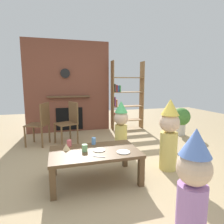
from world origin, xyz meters
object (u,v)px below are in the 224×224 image
Objects in this scene: coffee_table at (95,155)px; paper_plate_rear at (123,152)px; paper_plate_front at (99,150)px; child_by_the_chairs at (121,125)px; bookshelf at (125,99)px; child_in_pink at (169,133)px; dining_chair_middle at (70,120)px; potted_plant_tall at (181,119)px; dining_chair_left at (41,121)px; paper_cup_near_right at (94,141)px; paper_cup_near_left at (69,143)px; birthday_cake_slice at (66,147)px; child_with_cone_hat at (193,185)px; paper_cup_center at (85,148)px.

paper_plate_rear is at bearing -25.82° from coffee_table.
paper_plate_front is 1.15m from child_by_the_chairs.
bookshelf is 1.76× the size of child_in_pink.
dining_chair_middle is 1.31× the size of potted_plant_tall.
paper_plate_rear is 0.20× the size of dining_chair_middle.
child_by_the_chairs is 1.70m from dining_chair_left.
paper_plate_rear is at bearing -54.92° from paper_cup_near_right.
bookshelf reaches higher than paper_cup_near_left.
bookshelf is 19.00× the size of birthday_cake_slice.
coffee_table is at bearing -97.47° from paper_cup_near_right.
paper_plate_front is at bearing -38.09° from paper_cup_near_left.
dining_chair_middle is (-1.36, 1.73, -0.06)m from child_in_pink.
child_with_cone_hat is at bearing 63.35° from child_in_pink.
coffee_table is 1.19× the size of child_with_cone_hat.
potted_plant_tall is at bearing 155.79° from dining_chair_middle.
child_with_cone_hat is (0.55, -1.25, 0.16)m from coffee_table.
coffee_table is 1.17m from child_by_the_chairs.
birthday_cake_slice is (-1.74, -2.54, -0.41)m from bookshelf.
child_in_pink is (1.50, -0.09, 0.11)m from birthday_cake_slice.
birthday_cake_slice is (-0.40, -0.15, -0.01)m from paper_cup_near_right.
paper_plate_front is at bearing -18.74° from birthday_cake_slice.
paper_plate_rear is 2.85m from potted_plant_tall.
paper_cup_near_right is at bearing -8.19° from child_by_the_chairs.
coffee_table is 0.17m from paper_cup_center.
coffee_table is 1.16m from child_in_pink.
paper_plate_rear is 1.16m from child_by_the_chairs.
child_in_pink is (1.46, -0.24, 0.11)m from paper_cup_near_left.
birthday_cake_slice is at bearing -124.43° from bookshelf.
child_by_the_chairs is at bearing 37.82° from birthday_cake_slice.
paper_cup_near_right is 0.57× the size of paper_plate_rear.
paper_cup_near_right is 0.14× the size of potted_plant_tall.
child_in_pink is at bearing 14.22° from paper_plate_rear.
bookshelf is 3.03m from paper_plate_front.
dining_chair_left is 1.00× the size of dining_chair_middle.
paper_plate_front is at bearing -145.71° from potted_plant_tall.
paper_plate_front is at bearing -1.93° from child_with_cone_hat.
child_with_cone_hat is 3.11m from dining_chair_middle.
birthday_cake_slice is 3.28m from potted_plant_tall.
birthday_cake_slice reaches higher than coffee_table.
paper_cup_center is at bearing -0.55° from child_in_pink.
coffee_table is at bearing 164.73° from paper_plate_front.
coffee_table is 1.30× the size of dining_chair_left.
dining_chair_left is at bearing 110.88° from paper_cup_center.
dining_chair_left is (-0.84, 1.49, 0.04)m from paper_cup_near_right.
paper_cup_center is at bearing 131.76° from dining_chair_left.
child_in_pink is (0.79, 0.20, 0.15)m from paper_plate_rear.
paper_plate_rear is 2.25m from dining_chair_left.
dining_chair_left is at bearing 178.38° from potted_plant_tall.
paper_cup_near_right is 1.51m from dining_chair_middle.
paper_cup_center is at bearing 4.73° from child_with_cone_hat.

